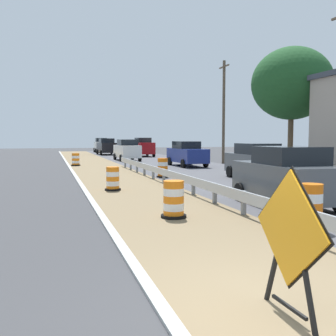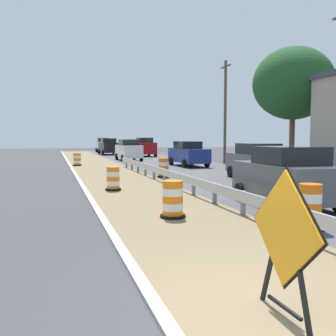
{
  "view_description": "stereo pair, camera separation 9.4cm",
  "coord_description": "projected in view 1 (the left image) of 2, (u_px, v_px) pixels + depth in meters",
  "views": [
    {
      "loc": [
        -2.65,
        -4.2,
        2.24
      ],
      "look_at": [
        1.51,
        9.57,
        1.11
      ],
      "focal_mm": 41.7,
      "sensor_mm": 36.0,
      "label": 1
    },
    {
      "loc": [
        -2.56,
        -4.23,
        2.24
      ],
      "look_at": [
        1.51,
        9.57,
        1.11
      ],
      "focal_mm": 41.7,
      "sensor_mm": 36.0,
      "label": 2
    }
  ],
  "objects": [
    {
      "name": "car_lead_near_lane",
      "position": [
        106.0,
        147.0,
        50.46
      ],
      "size": [
        2.21,
        4.74,
        2.11
      ],
      "rotation": [
        0.0,
        0.0,
        1.6
      ],
      "color": "black",
      "rests_on": "ground"
    },
    {
      "name": "car_lead_far_lane",
      "position": [
        127.0,
        150.0,
        37.86
      ],
      "size": [
        2.1,
        4.8,
        2.04
      ],
      "rotation": [
        0.0,
        0.0,
        1.59
      ],
      "color": "silver",
      "rests_on": "ground"
    },
    {
      "name": "traffic_barrel_mid",
      "position": [
        113.0,
        180.0,
        16.48
      ],
      "size": [
        0.68,
        0.68,
        1.0
      ],
      "color": "orange",
      "rests_on": "ground"
    },
    {
      "name": "tree_roadside",
      "position": [
        292.0,
        84.0,
        26.06
      ],
      "size": [
        5.36,
        5.36,
        8.25
      ],
      "color": "brown",
      "rests_on": "ground"
    },
    {
      "name": "traffic_barrel_farther",
      "position": [
        76.0,
        160.0,
        30.87
      ],
      "size": [
        0.73,
        0.73,
        0.99
      ],
      "color": "orange",
      "rests_on": "ground"
    },
    {
      "name": "curb_near_edge",
      "position": [
        174.0,
        329.0,
        4.57
      ],
      "size": [
        0.2,
        120.0,
        0.11
      ],
      "primitive_type": "cube",
      "color": "#ADADA8",
      "rests_on": "ground"
    },
    {
      "name": "guardrail_median",
      "position": [
        310.0,
        218.0,
        8.31
      ],
      "size": [
        0.18,
        45.67,
        0.71
      ],
      "color": "#ADB2B7",
      "rests_on": "ground"
    },
    {
      "name": "car_distant_a",
      "position": [
        258.0,
        161.0,
        20.67
      ],
      "size": [
        2.13,
        4.66,
        1.92
      ],
      "rotation": [
        0.0,
        0.0,
        -1.59
      ],
      "color": "#4C5156",
      "rests_on": "ground"
    },
    {
      "name": "utility_pole_mid",
      "position": [
        224.0,
        111.0,
        33.26
      ],
      "size": [
        0.24,
        1.8,
        8.72
      ],
      "color": "brown",
      "rests_on": "ground"
    },
    {
      "name": "car_trailing_far_lane",
      "position": [
        101.0,
        145.0,
        58.38
      ],
      "size": [
        2.06,
        4.23,
        2.15
      ],
      "rotation": [
        0.0,
        0.0,
        1.55
      ],
      "color": "silver",
      "rests_on": "ground"
    },
    {
      "name": "median_dirt_strip",
      "position": [
        327.0,
        306.0,
        5.19
      ],
      "size": [
        4.07,
        120.0,
        0.01
      ],
      "primitive_type": "cube",
      "color": "#7F6B4C",
      "rests_on": "ground"
    },
    {
      "name": "car_mid_far_lane",
      "position": [
        187.0,
        154.0,
        30.38
      ],
      "size": [
        2.16,
        4.67,
        1.93
      ],
      "rotation": [
        0.0,
        0.0,
        -1.53
      ],
      "color": "navy",
      "rests_on": "ground"
    },
    {
      "name": "traffic_barrel_close",
      "position": [
        174.0,
        201.0,
        10.89
      ],
      "size": [
        0.72,
        0.72,
        1.04
      ],
      "color": "orange",
      "rests_on": "ground"
    },
    {
      "name": "car_distant_b",
      "position": [
        287.0,
        177.0,
        12.58
      ],
      "size": [
        2.28,
        4.24,
        1.95
      ],
      "rotation": [
        0.0,
        0.0,
        1.53
      ],
      "color": "#4C5156",
      "rests_on": "ground"
    },
    {
      "name": "warning_sign_diamond",
      "position": [
        290.0,
        235.0,
        4.82
      ],
      "size": [
        0.06,
        1.55,
        1.91
      ],
      "rotation": [
        0.0,
        0.0,
        3.15
      ],
      "color": "black",
      "rests_on": "ground"
    },
    {
      "name": "traffic_barrel_nearest",
      "position": [
        311.0,
        209.0,
        9.45
      ],
      "size": [
        0.67,
        0.67,
        1.12
      ],
      "color": "orange",
      "rests_on": "ground"
    },
    {
      "name": "traffic_barrel_far",
      "position": [
        163.0,
        169.0,
        21.91
      ],
      "size": [
        0.7,
        0.7,
        1.08
      ],
      "color": "orange",
      "rests_on": "ground"
    },
    {
      "name": "ground_plane",
      "position": [
        272.0,
        314.0,
        4.95
      ],
      "size": [
        160.0,
        160.0,
        0.0
      ],
      "primitive_type": "plane",
      "color": "#3D3D3F"
    },
    {
      "name": "car_trailing_near_lane",
      "position": [
        143.0,
        147.0,
        46.06
      ],
      "size": [
        2.06,
        4.29,
        2.2
      ],
      "rotation": [
        0.0,
        0.0,
        -1.54
      ],
      "color": "maroon",
      "rests_on": "ground"
    }
  ]
}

